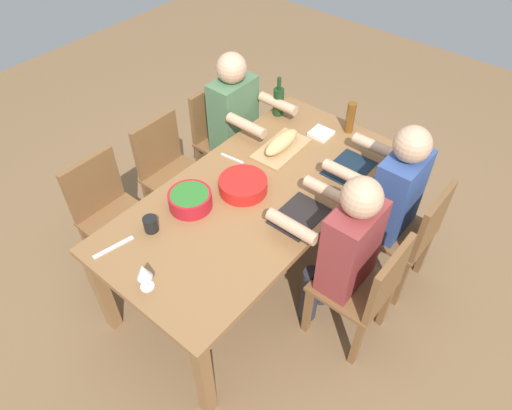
{
  "coord_description": "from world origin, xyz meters",
  "views": [
    {
      "loc": [
        1.54,
        1.28,
        2.62
      ],
      "look_at": [
        0.0,
        0.0,
        0.63
      ],
      "focal_mm": 32.49,
      "sensor_mm": 36.0,
      "label": 1
    }
  ],
  "objects_px": {
    "chair_near_right": "(109,211)",
    "wine_glass": "(143,272)",
    "serving_bowl_pasta": "(243,184)",
    "cup_near_right": "(151,224)",
    "beer_bottle": "(350,118)",
    "chair_near_center": "(170,169)",
    "cutting_board": "(281,149)",
    "chair_far_left": "(410,233)",
    "bread_loaf": "(281,142)",
    "chair_near_left": "(221,135)",
    "dining_table": "(256,201)",
    "diner_near_left": "(238,120)",
    "serving_bowl_greens": "(190,199)",
    "napkin_stack": "(321,133)",
    "wine_bottle": "(278,101)",
    "chair_far_center": "(366,288)",
    "diner_far_left": "(390,194)",
    "diner_far_center": "(343,247)"
  },
  "relations": [
    {
      "from": "chair_far_center",
      "to": "bread_loaf",
      "type": "xyz_separation_m",
      "value": [
        -0.41,
        -0.92,
        0.32
      ]
    },
    {
      "from": "chair_near_center",
      "to": "serving_bowl_pasta",
      "type": "height_order",
      "value": "chair_near_center"
    },
    {
      "from": "bread_loaf",
      "to": "beer_bottle",
      "type": "bearing_deg",
      "value": 153.81
    },
    {
      "from": "cutting_board",
      "to": "napkin_stack",
      "type": "bearing_deg",
      "value": 160.66
    },
    {
      "from": "chair_near_left",
      "to": "dining_table",
      "type": "bearing_deg",
      "value": 56.08
    },
    {
      "from": "napkin_stack",
      "to": "dining_table",
      "type": "bearing_deg",
      "value": 1.57
    },
    {
      "from": "chair_far_center",
      "to": "chair_far_left",
      "type": "xyz_separation_m",
      "value": [
        -0.53,
        0.0,
        0.0
      ]
    },
    {
      "from": "serving_bowl_pasta",
      "to": "cup_near_right",
      "type": "height_order",
      "value": "cup_near_right"
    },
    {
      "from": "diner_far_center",
      "to": "serving_bowl_greens",
      "type": "bearing_deg",
      "value": -68.16
    },
    {
      "from": "serving_bowl_pasta",
      "to": "wine_bottle",
      "type": "xyz_separation_m",
      "value": [
        -0.77,
        -0.33,
        0.06
      ]
    },
    {
      "from": "chair_far_left",
      "to": "chair_near_left",
      "type": "bearing_deg",
      "value": -90.0
    },
    {
      "from": "dining_table",
      "to": "beer_bottle",
      "type": "distance_m",
      "value": 0.9
    },
    {
      "from": "dining_table",
      "to": "wine_glass",
      "type": "height_order",
      "value": "wine_glass"
    },
    {
      "from": "bread_loaf",
      "to": "wine_bottle",
      "type": "relative_size",
      "value": 1.1
    },
    {
      "from": "serving_bowl_pasta",
      "to": "cup_near_right",
      "type": "relative_size",
      "value": 3.27
    },
    {
      "from": "cutting_board",
      "to": "bread_loaf",
      "type": "height_order",
      "value": "bread_loaf"
    },
    {
      "from": "dining_table",
      "to": "napkin_stack",
      "type": "xyz_separation_m",
      "value": [
        -0.72,
        -0.02,
        0.09
      ]
    },
    {
      "from": "dining_table",
      "to": "chair_far_left",
      "type": "distance_m",
      "value": 0.97
    },
    {
      "from": "chair_near_center",
      "to": "serving_bowl_pasta",
      "type": "xyz_separation_m",
      "value": [
        0.04,
        0.73,
        0.3
      ]
    },
    {
      "from": "chair_far_left",
      "to": "serving_bowl_pasta",
      "type": "height_order",
      "value": "chair_far_left"
    },
    {
      "from": "bread_loaf",
      "to": "beer_bottle",
      "type": "height_order",
      "value": "beer_bottle"
    },
    {
      "from": "wine_glass",
      "to": "diner_far_center",
      "type": "bearing_deg",
      "value": 145.68
    },
    {
      "from": "chair_far_left",
      "to": "wine_bottle",
      "type": "relative_size",
      "value": 2.93
    },
    {
      "from": "dining_table",
      "to": "wine_bottle",
      "type": "height_order",
      "value": "wine_bottle"
    },
    {
      "from": "chair_near_right",
      "to": "dining_table",
      "type": "bearing_deg",
      "value": 123.92
    },
    {
      "from": "bread_loaf",
      "to": "wine_glass",
      "type": "height_order",
      "value": "wine_glass"
    },
    {
      "from": "beer_bottle",
      "to": "serving_bowl_greens",
      "type": "bearing_deg",
      "value": -14.55
    },
    {
      "from": "serving_bowl_pasta",
      "to": "cup_near_right",
      "type": "distance_m",
      "value": 0.59
    },
    {
      "from": "chair_near_left",
      "to": "wine_glass",
      "type": "distance_m",
      "value": 1.66
    },
    {
      "from": "diner_far_left",
      "to": "serving_bowl_pasta",
      "type": "xyz_separation_m",
      "value": [
        0.57,
        -0.68,
        0.09
      ]
    },
    {
      "from": "wine_bottle",
      "to": "serving_bowl_pasta",
      "type": "bearing_deg",
      "value": 23.34
    },
    {
      "from": "chair_near_right",
      "to": "wine_glass",
      "type": "relative_size",
      "value": 5.12
    },
    {
      "from": "chair_far_left",
      "to": "cutting_board",
      "type": "relative_size",
      "value": 2.12
    },
    {
      "from": "diner_near_left",
      "to": "serving_bowl_greens",
      "type": "distance_m",
      "value": 0.96
    },
    {
      "from": "diner_near_left",
      "to": "beer_bottle",
      "type": "height_order",
      "value": "diner_near_left"
    },
    {
      "from": "bread_loaf",
      "to": "diner_far_center",
      "type": "bearing_deg",
      "value": 60.86
    },
    {
      "from": "diner_far_center",
      "to": "wine_glass",
      "type": "height_order",
      "value": "diner_far_center"
    },
    {
      "from": "wine_glass",
      "to": "chair_near_right",
      "type": "bearing_deg",
      "value": -111.82
    },
    {
      "from": "chair_near_center",
      "to": "bread_loaf",
      "type": "relative_size",
      "value": 2.66
    },
    {
      "from": "wine_bottle",
      "to": "dining_table",
      "type": "bearing_deg",
      "value": 28.62
    },
    {
      "from": "chair_near_right",
      "to": "beer_bottle",
      "type": "xyz_separation_m",
      "value": [
        -1.41,
        0.9,
        0.37
      ]
    },
    {
      "from": "cutting_board",
      "to": "cup_near_right",
      "type": "xyz_separation_m",
      "value": [
        1.01,
        -0.12,
        0.03
      ]
    },
    {
      "from": "chair_far_left",
      "to": "chair_near_left",
      "type": "distance_m",
      "value": 1.59
    },
    {
      "from": "chair_near_right",
      "to": "napkin_stack",
      "type": "xyz_separation_m",
      "value": [
        -1.25,
        0.78,
        0.27
      ]
    },
    {
      "from": "chair_far_left",
      "to": "beer_bottle",
      "type": "height_order",
      "value": "beer_bottle"
    },
    {
      "from": "cutting_board",
      "to": "chair_far_left",
      "type": "bearing_deg",
      "value": 97.6
    },
    {
      "from": "chair_far_center",
      "to": "diner_far_left",
      "type": "distance_m",
      "value": 0.6
    },
    {
      "from": "chair_far_center",
      "to": "bread_loaf",
      "type": "bearing_deg",
      "value": -114.06
    },
    {
      "from": "chair_far_center",
      "to": "chair_near_left",
      "type": "distance_m",
      "value": 1.68
    },
    {
      "from": "chair_far_left",
      "to": "cup_near_right",
      "type": "height_order",
      "value": "chair_far_left"
    }
  ]
}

